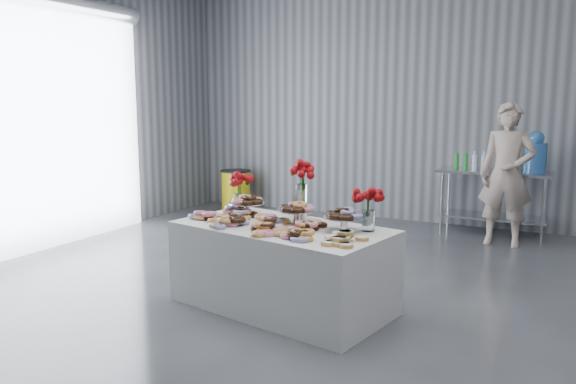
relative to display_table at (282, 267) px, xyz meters
The scene contains 16 objects.
ground 0.59m from the display_table, 41.95° to the right, with size 9.00×9.00×0.00m, color #323539.
room_walls 2.28m from the display_table, 74.91° to the right, with size 8.04×9.04×4.02m.
display_table is the anchor object (origin of this frame).
prep_table 4.03m from the display_table, 70.65° to the left, with size 1.50×0.60×0.90m.
donut_mounds 0.42m from the display_table, 90.00° to the right, with size 1.80×0.80×0.09m, color #E8B755, non-canonical shape.
cake_stand_left 0.77m from the display_table, 153.66° to the left, with size 0.36×0.36×0.17m.
cake_stand_mid 0.54m from the display_table, 60.48° to the left, with size 0.36×0.36×0.17m.
cake_stand_right 0.77m from the display_table, ahead, with size 0.36×0.36×0.17m.
danish_pile 0.88m from the display_table, 22.40° to the right, with size 0.48×0.48×0.11m, color white, non-canonical shape.
bouquet_left 1.04m from the display_table, 150.48° to the left, with size 0.26×0.26×0.42m.
bouquet_right 1.02m from the display_table, 12.11° to the left, with size 0.26×0.26×0.42m.
bouquet_center 0.83m from the display_table, 87.04° to the left, with size 0.26×0.26×0.57m.
water_jug 4.29m from the display_table, 64.23° to the left, with size 0.28×0.28×0.55m.
drink_bottles 3.89m from the display_table, 74.67° to the left, with size 0.54×0.08×0.27m, color #268C33, non-canonical shape.
person 3.66m from the display_table, 64.79° to the left, with size 0.67×0.44×1.84m, color #CC8C93.
trash_barrel 4.75m from the display_table, 126.98° to the left, with size 0.52×0.52×0.67m.
Camera 1 is at (1.90, -4.02, 1.85)m, focal length 35.00 mm.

